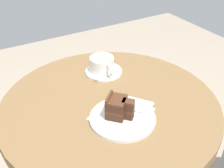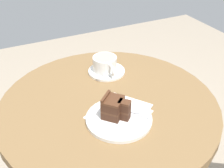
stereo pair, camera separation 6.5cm
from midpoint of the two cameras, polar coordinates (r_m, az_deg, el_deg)
The scene contains 8 objects.
cafe_table at distance 1.04m, azimuth 1.13°, elevation -9.02°, with size 0.75×0.75×0.74m.
saucer at distance 1.12m, azimuth 0.56°, elevation 2.57°, with size 0.15×0.15×0.01m.
coffee_cup at distance 1.10m, azimuth 0.27°, elevation 4.09°, with size 0.13×0.09×0.06m.
teaspoon at distance 1.08m, azimuth 0.32°, elevation 1.53°, with size 0.02×0.11×0.00m.
cake_plate at distance 0.89m, azimuth 3.53°, elevation -7.11°, with size 0.21×0.21×0.01m.
cake_slice at distance 0.87m, azimuth 2.65°, elevation -4.88°, with size 0.09×0.09×0.07m.
fork at distance 0.90m, azimuth 6.38°, elevation -5.79°, with size 0.11×0.11×0.00m.
napkin at distance 0.92m, azimuth 3.94°, elevation -5.84°, with size 0.23×0.23×0.00m.
Camera 2 is at (0.70, -0.32, 1.32)m, focal length 45.00 mm.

